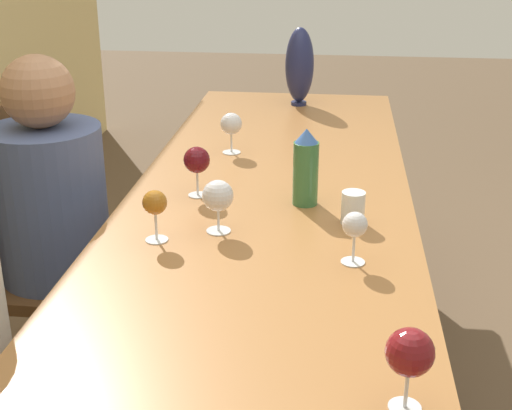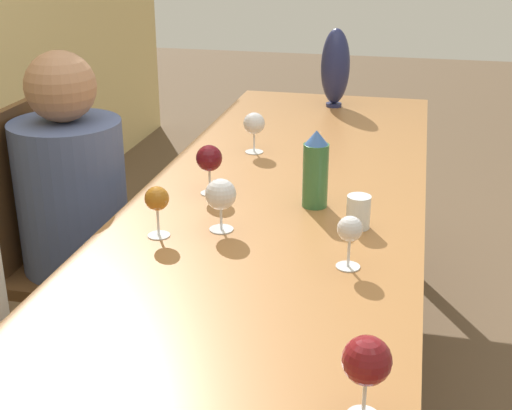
# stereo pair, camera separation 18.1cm
# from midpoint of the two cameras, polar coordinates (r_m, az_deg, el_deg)

# --- Properties ---
(dining_table) EXTENTS (3.19, 0.86, 0.77)m
(dining_table) POSITION_cam_midpoint_polar(r_m,az_deg,el_deg) (1.95, -2.38, -3.64)
(dining_table) COLOR #936033
(dining_table) RESTS_ON ground_plane
(water_bottle) EXTENTS (0.07, 0.07, 0.23)m
(water_bottle) POSITION_cam_midpoint_polar(r_m,az_deg,el_deg) (2.05, 1.48, 2.94)
(water_bottle) COLOR #336638
(water_bottle) RESTS_ON dining_table
(water_tumbler) EXTENTS (0.06, 0.06, 0.09)m
(water_tumbler) POSITION_cam_midpoint_polar(r_m,az_deg,el_deg) (1.95, 5.15, -0.27)
(water_tumbler) COLOR silver
(water_tumbler) RESTS_ON dining_table
(vase) EXTENTS (0.13, 0.13, 0.34)m
(vase) POSITION_cam_midpoint_polar(r_m,az_deg,el_deg) (3.18, 1.85, 11.07)
(vase) COLOR #1E234C
(vase) RESTS_ON dining_table
(wine_glass_0) EXTENTS (0.06, 0.06, 0.14)m
(wine_glass_0) POSITION_cam_midpoint_polar(r_m,az_deg,el_deg) (1.85, -10.90, 0.00)
(wine_glass_0) COLOR silver
(wine_glass_0) RESTS_ON dining_table
(wine_glass_1) EXTENTS (0.08, 0.08, 0.15)m
(wine_glass_1) POSITION_cam_midpoint_polar(r_m,az_deg,el_deg) (2.52, -4.07, 6.40)
(wine_glass_1) COLOR silver
(wine_glass_1) RESTS_ON dining_table
(wine_glass_2) EXTENTS (0.06, 0.06, 0.13)m
(wine_glass_2) POSITION_cam_midpoint_polar(r_m,az_deg,el_deg) (1.70, 4.91, -1.79)
(wine_glass_2) COLOR silver
(wine_glass_2) RESTS_ON dining_table
(wine_glass_3) EXTENTS (0.08, 0.08, 0.15)m
(wine_glass_3) POSITION_cam_midpoint_polar(r_m,az_deg,el_deg) (1.21, 7.97, -11.81)
(wine_glass_3) COLOR silver
(wine_glass_3) RESTS_ON dining_table
(wine_glass_4) EXTENTS (0.08, 0.08, 0.15)m
(wine_glass_4) POSITION_cam_midpoint_polar(r_m,az_deg,el_deg) (2.13, -7.21, 3.49)
(wine_glass_4) COLOR silver
(wine_glass_4) RESTS_ON dining_table
(wine_glass_5) EXTENTS (0.08, 0.08, 0.14)m
(wine_glass_5) POSITION_cam_midpoint_polar(r_m,az_deg,el_deg) (1.88, -5.84, 0.63)
(wine_glass_5) COLOR silver
(wine_glass_5) RESTS_ON dining_table
(chair_far) EXTENTS (0.44, 0.44, 0.98)m
(chair_far) POSITION_cam_midpoint_polar(r_m,az_deg,el_deg) (2.51, -19.33, -3.84)
(chair_far) COLOR brown
(chair_far) RESTS_ON ground_plane
(person_far) EXTENTS (0.36, 0.36, 1.18)m
(person_far) POSITION_cam_midpoint_polar(r_m,az_deg,el_deg) (2.43, -17.68, -1.51)
(person_far) COLOR #2D2D38
(person_far) RESTS_ON ground_plane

